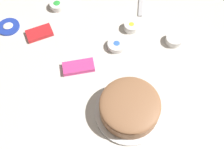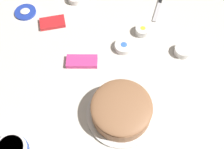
{
  "view_description": "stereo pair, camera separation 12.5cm",
  "coord_description": "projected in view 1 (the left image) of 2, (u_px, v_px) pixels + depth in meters",
  "views": [
    {
      "loc": [
        0.17,
        0.7,
        1.12
      ],
      "look_at": [
        -0.01,
        0.1,
        0.04
      ],
      "focal_mm": 43.24,
      "sensor_mm": 36.0,
      "label": 1
    },
    {
      "loc": [
        0.05,
        0.72,
        1.12
      ],
      "look_at": [
        -0.01,
        0.1,
        0.04
      ],
      "focal_mm": 43.24,
      "sensor_mm": 36.0,
      "label": 2
    }
  ],
  "objects": [
    {
      "name": "sprinkle_bowl_rainbow",
      "position": [
        174.0,
        40.0,
        1.37
      ],
      "size": [
        0.08,
        0.08,
        0.04
      ],
      "color": "white",
      "rests_on": "ground_plane"
    },
    {
      "name": "sprinkle_bowl_blue",
      "position": [
        117.0,
        45.0,
        1.36
      ],
      "size": [
        0.09,
        0.09,
        0.03
      ],
      "color": "white",
      "rests_on": "ground_plane"
    },
    {
      "name": "sprinkle_bowl_yellow",
      "position": [
        131.0,
        26.0,
        1.41
      ],
      "size": [
        0.08,
        0.08,
        0.04
      ],
      "color": "white",
      "rests_on": "ground_plane"
    },
    {
      "name": "ground_plane",
      "position": [
        104.0,
        62.0,
        1.33
      ],
      "size": [
        1.54,
        1.54,
        0.0
      ],
      "primitive_type": "plane",
      "color": "silver"
    },
    {
      "name": "candy_box_upper",
      "position": [
        39.0,
        33.0,
        1.41
      ],
      "size": [
        0.14,
        0.09,
        0.02
      ],
      "primitive_type": "cube",
      "rotation": [
        0.0,
        0.0,
        0.12
      ],
      "color": "red",
      "rests_on": "ground_plane"
    },
    {
      "name": "frosting_tub_lid",
      "position": [
        8.0,
        27.0,
        1.43
      ],
      "size": [
        0.12,
        0.12,
        0.02
      ],
      "color": "#233DAD",
      "rests_on": "ground_plane"
    },
    {
      "name": "frosted_cake",
      "position": [
        130.0,
        108.0,
        1.15
      ],
      "size": [
        0.31,
        0.31,
        0.11
      ],
      "color": "white",
      "rests_on": "ground_plane"
    },
    {
      "name": "sprinkle_bowl_green",
      "position": [
        57.0,
        5.0,
        1.49
      ],
      "size": [
        0.08,
        0.08,
        0.04
      ],
      "color": "white",
      "rests_on": "ground_plane"
    },
    {
      "name": "candy_box_lower",
      "position": [
        79.0,
        67.0,
        1.3
      ],
      "size": [
        0.16,
        0.08,
        0.02
      ],
      "primitive_type": "cube",
      "rotation": [
        0.0,
        0.0,
        -0.1
      ],
      "color": "#E53D8E",
      "rests_on": "ground_plane"
    }
  ]
}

